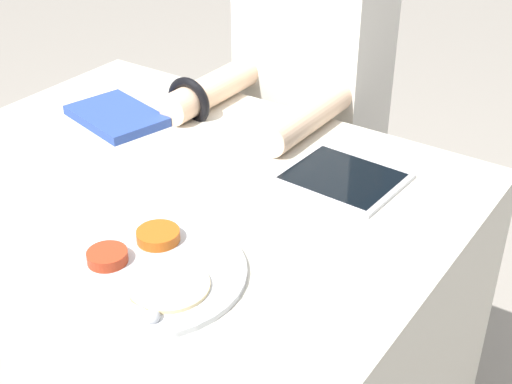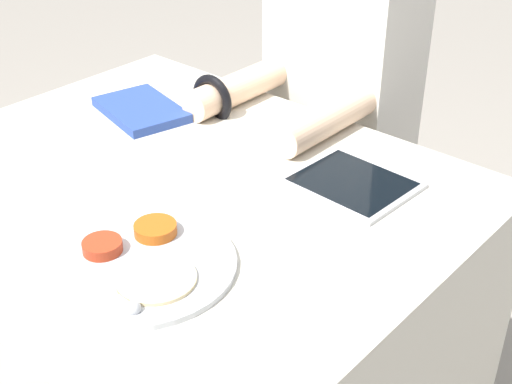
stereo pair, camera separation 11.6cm
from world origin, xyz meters
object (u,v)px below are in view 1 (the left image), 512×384
red_notebook (116,117)px  tablet_device (343,178)px  thali_tray (149,270)px  person_diner (308,140)px

red_notebook → tablet_device: size_ratio=1.08×
red_notebook → tablet_device: 0.53m
thali_tray → tablet_device: bearing=76.0°
thali_tray → red_notebook: 0.56m
tablet_device → person_diner: (-0.28, 0.36, -0.15)m
tablet_device → red_notebook: bearing=-174.6°
tablet_device → thali_tray: bearing=-104.0°
red_notebook → person_diner: person_diner is taller
red_notebook → person_diner: 0.50m
thali_tray → red_notebook: bearing=139.0°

